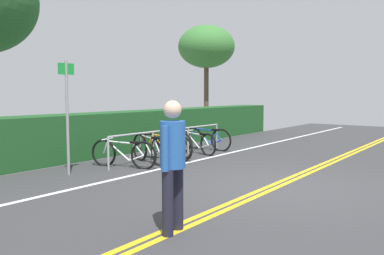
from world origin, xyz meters
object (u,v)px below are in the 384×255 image
(bicycle_4, at_px, (196,143))
(bicycle_5, at_px, (207,139))
(bike_rack, at_px, (171,136))
(sign_post_near, at_px, (67,107))
(bicycle_3, at_px, (175,143))
(bicycle_0, at_px, (123,154))
(pedestrian, at_px, (173,157))
(bicycle_1, at_px, (149,149))
(tree_mid, at_px, (206,47))
(bicycle_2, at_px, (165,147))

(bicycle_4, relative_size, bicycle_5, 0.98)
(bike_rack, distance_m, sign_post_near, 3.25)
(bike_rack, relative_size, bicycle_3, 2.74)
(bicycle_0, xyz_separation_m, bicycle_4, (2.80, -0.08, -0.01))
(pedestrian, xyz_separation_m, sign_post_near, (1.41, 4.07, 0.50))
(bicycle_3, distance_m, bicycle_4, 0.73)
(bike_rack, distance_m, bicycle_4, 1.03)
(bicycle_5, bearing_deg, bike_rack, -178.13)
(bicycle_1, distance_m, pedestrian, 5.12)
(pedestrian, height_order, sign_post_near, sign_post_near)
(bicycle_1, xyz_separation_m, tree_mid, (7.59, 3.52, 3.44))
(bicycle_5, xyz_separation_m, sign_post_near, (-4.91, 0.22, 1.12))
(bicycle_0, distance_m, tree_mid, 9.71)
(bicycle_2, height_order, pedestrian, pedestrian)
(bicycle_2, bearing_deg, bike_rack, 11.44)
(bicycle_5, height_order, sign_post_near, sign_post_near)
(pedestrian, bearing_deg, sign_post_near, 70.85)
(bike_rack, height_order, bicycle_2, bike_rack)
(pedestrian, relative_size, sign_post_near, 0.68)
(bicycle_0, bearing_deg, bicycle_2, -1.57)
(bicycle_2, height_order, tree_mid, tree_mid)
(bike_rack, distance_m, bicycle_0, 1.84)
(bicycle_4, distance_m, tree_mid, 7.47)
(bike_rack, xyz_separation_m, bicycle_0, (-1.82, -0.03, -0.26))
(bicycle_1, height_order, bicycle_5, bicycle_1)
(bicycle_2, bearing_deg, bicycle_5, 3.51)
(bike_rack, height_order, bicycle_0, bike_rack)
(bicycle_0, distance_m, bicycle_5, 3.61)
(bicycle_5, height_order, pedestrian, pedestrian)
(bike_rack, bearing_deg, bicycle_0, -178.93)
(bicycle_1, relative_size, bicycle_4, 0.97)
(bike_rack, xyz_separation_m, bicycle_2, (-0.36, -0.07, -0.24))
(bicycle_1, xyz_separation_m, bicycle_5, (2.81, 0.17, -0.01))
(bicycle_0, xyz_separation_m, bicycle_1, (0.80, -0.08, 0.03))
(bicycle_5, relative_size, sign_post_near, 0.71)
(bicycle_3, distance_m, bicycle_5, 1.50)
(bicycle_0, bearing_deg, bicycle_4, -1.58)
(bicycle_3, height_order, sign_post_near, sign_post_near)
(bicycle_1, bearing_deg, tree_mid, 24.84)
(bicycle_3, relative_size, bicycle_5, 0.96)
(bike_rack, relative_size, bicycle_0, 2.64)
(bicycle_5, relative_size, pedestrian, 1.04)
(bicycle_3, bearing_deg, sign_post_near, 177.26)
(bicycle_3, height_order, tree_mid, tree_mid)
(bicycle_1, bearing_deg, pedestrian, -133.79)
(tree_mid, bearing_deg, bicycle_1, -155.16)
(bike_rack, distance_m, tree_mid, 8.07)
(bike_rack, relative_size, sign_post_near, 1.86)
(bicycle_3, distance_m, tree_mid, 7.89)
(bicycle_4, bearing_deg, bicycle_2, 178.41)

